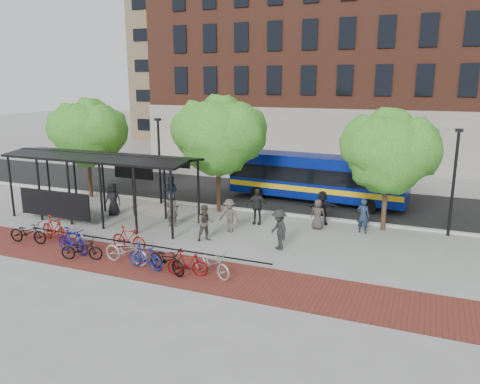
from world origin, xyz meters
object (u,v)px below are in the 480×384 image
at_px(tree_c, 390,149).
at_px(bike_1, 55,229).
at_px(tree_a, 88,131).
at_px(pedestrian_9, 279,230).
at_px(bike_10, 212,263).
at_px(bike_9, 187,263).
at_px(bus, 316,176).
at_px(bike_0, 28,233).
at_px(pedestrian_2, 171,191).
at_px(lamp_post_left, 159,159).
at_px(bike_6, 126,251).
at_px(pedestrian_6, 318,214).
at_px(bus_shelter, 99,164).
at_px(pedestrian_1, 172,210).
at_px(pedestrian_7, 363,216).
at_px(pedestrian_4, 257,206).
at_px(bike_8, 167,260).
at_px(pedestrian_3, 229,216).
at_px(pedestrian_8, 206,223).
at_px(bike_2, 73,232).
at_px(lamp_post_right, 454,180).
at_px(bike_3, 73,241).
at_px(pedestrian_5, 322,208).
at_px(bike_4, 82,249).
at_px(bike_5, 129,238).
at_px(tree_b, 220,133).
at_px(bike_7, 145,257).

height_order(tree_c, bike_1, tree_c).
relative_size(tree_a, pedestrian_9, 3.42).
bearing_deg(bike_10, bike_9, 133.44).
height_order(bus, bike_9, bus).
height_order(tree_a, bike_9, tree_a).
bearing_deg(bike_0, pedestrian_2, -26.30).
relative_size(lamp_post_left, bike_0, 2.70).
xyz_separation_m(bike_6, pedestrian_6, (6.12, 7.44, 0.22)).
xyz_separation_m(bus_shelter, pedestrian_1, (4.12, 0.32, -2.14)).
relative_size(bus, bike_9, 6.66).
xyz_separation_m(pedestrian_6, pedestrian_9, (-0.92, -3.51, 0.14)).
bearing_deg(bike_1, pedestrian_7, -48.01).
xyz_separation_m(tree_a, pedestrian_4, (11.74, -1.46, -3.29)).
bearing_deg(pedestrian_6, bike_9, 70.80).
distance_m(lamp_post_left, bike_6, 9.86).
height_order(bike_8, pedestrian_3, pedestrian_3).
relative_size(bus_shelter, bike_10, 5.46).
height_order(bike_1, pedestrian_3, pedestrian_3).
xyz_separation_m(bike_10, pedestrian_2, (-6.57, 8.13, 0.42)).
bearing_deg(pedestrian_8, pedestrian_7, -10.66).
bearing_deg(bike_6, pedestrian_1, 12.45).
relative_size(tree_a, bike_2, 3.37).
distance_m(bike_9, pedestrian_1, 6.39).
bearing_deg(lamp_post_right, tree_c, -175.09).
bearing_deg(lamp_post_right, bike_3, -149.82).
bearing_deg(pedestrian_5, bike_8, 50.81).
distance_m(bike_4, bike_5, 2.07).
relative_size(tree_b, pedestrian_9, 3.58).
bearing_deg(bike_0, bus, -47.37).
distance_m(lamp_post_left, bus, 9.48).
relative_size(bike_0, pedestrian_4, 1.00).
relative_size(lamp_post_right, bike_2, 2.80).
bearing_deg(pedestrian_6, bike_2, 35.76).
distance_m(bus_shelter, pedestrian_7, 13.74).
height_order(bus_shelter, bus, bus_shelter).
bearing_deg(pedestrian_2, pedestrian_4, 158.09).
xyz_separation_m(pedestrian_2, pedestrian_5, (8.98, -0.07, -0.04)).
height_order(pedestrian_4, pedestrian_8, pedestrian_4).
xyz_separation_m(bike_7, pedestrian_3, (1.23, 5.49, 0.32)).
distance_m(bus_shelter, bike_8, 8.85).
bearing_deg(bike_4, pedestrian_2, -13.10).
distance_m(lamp_post_left, pedestrian_6, 10.23).
relative_size(bike_10, pedestrian_3, 1.16).
xyz_separation_m(pedestrian_2, pedestrian_4, (5.85, -1.24, 0.01)).
bearing_deg(lamp_post_left, bike_0, -102.15).
bearing_deg(pedestrian_7, bike_6, 53.90).
bearing_deg(bike_4, pedestrian_6, -64.91).
height_order(bike_3, pedestrian_4, pedestrian_4).
xyz_separation_m(bike_0, pedestrian_5, (11.79, 7.91, 0.39)).
bearing_deg(bike_7, bike_3, 93.64).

